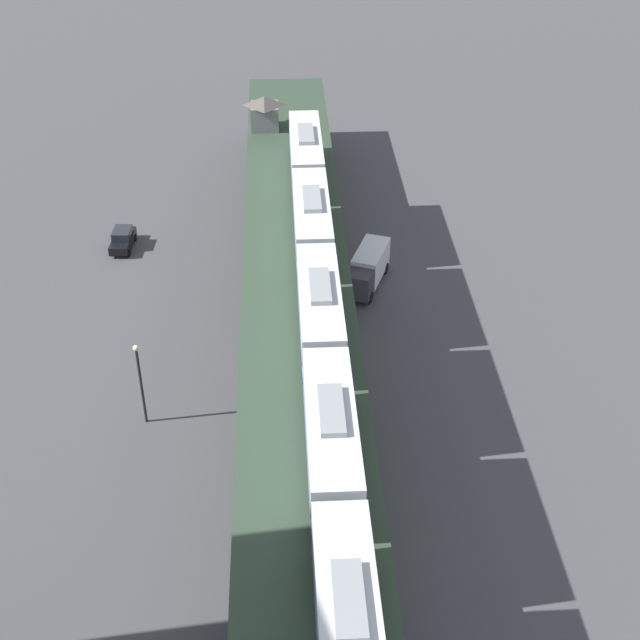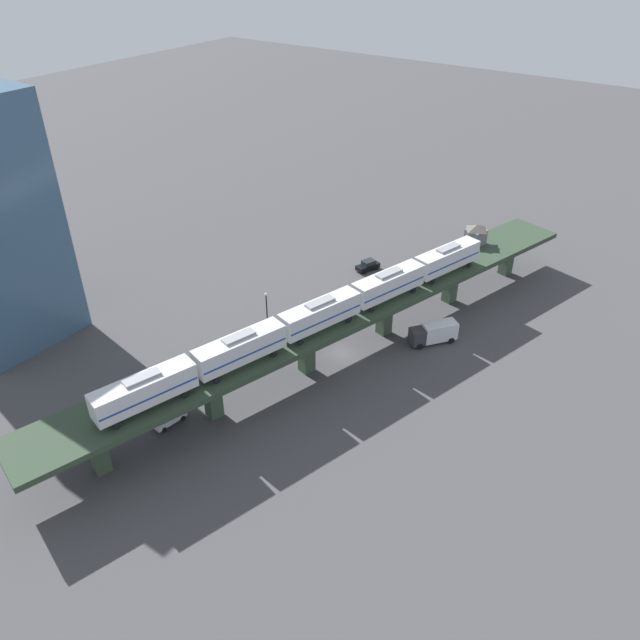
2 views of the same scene
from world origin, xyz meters
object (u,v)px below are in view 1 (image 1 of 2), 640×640
at_px(delivery_truck, 368,268).
at_px(street_lamp, 140,378).
at_px(signal_hut, 265,111).
at_px(street_car_black, 123,239).
at_px(subway_train, 320,307).

relative_size(delivery_truck, street_lamp, 1.02).
xyz_separation_m(signal_hut, street_lamp, (18.93, 32.90, -4.83)).
distance_m(street_car_black, delivery_truck, 24.20).
xyz_separation_m(signal_hut, delivery_truck, (-3.27, 20.91, -7.18)).
height_order(subway_train, delivery_truck, subway_train).
relative_size(subway_train, street_car_black, 12.77).
height_order(subway_train, street_lamp, subway_train).
bearing_deg(street_car_black, street_lamp, 84.77).
bearing_deg(street_lamp, street_car_black, -95.23).
xyz_separation_m(subway_train, street_car_black, (9.90, -29.39, -8.74)).
distance_m(subway_train, signal_hut, 37.07).
bearing_deg(signal_hut, street_lamp, 60.09).
bearing_deg(delivery_truck, street_car_black, -34.92).
relative_size(signal_hut, street_car_black, 0.84).
xyz_separation_m(subway_train, street_lamp, (12.27, -3.55, -5.57)).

